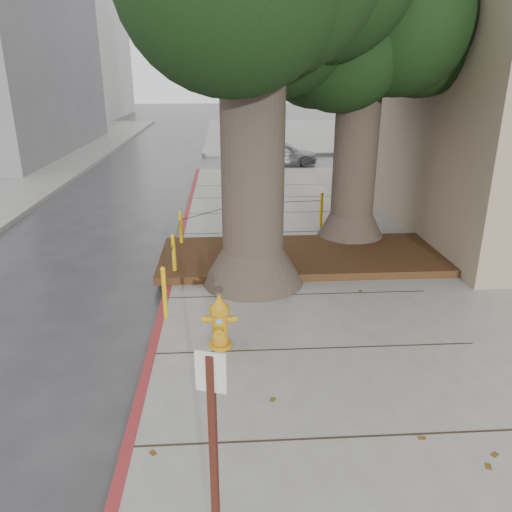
# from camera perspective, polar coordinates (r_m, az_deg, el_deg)

# --- Properties ---
(ground) EXTENTS (140.00, 140.00, 0.00)m
(ground) POSITION_cam_1_polar(r_m,az_deg,el_deg) (7.86, 3.05, -11.56)
(ground) COLOR #28282B
(ground) RESTS_ON ground
(sidewalk_far) EXTENTS (16.00, 20.00, 0.15)m
(sidewalk_far) POSITION_cam_1_polar(r_m,az_deg,el_deg) (37.49, 7.09, 13.78)
(sidewalk_far) COLOR slate
(sidewalk_far) RESTS_ON ground
(curb_red) EXTENTS (0.14, 26.00, 0.16)m
(curb_red) POSITION_cam_1_polar(r_m,az_deg,el_deg) (10.07, -10.00, -3.93)
(curb_red) COLOR maroon
(curb_red) RESTS_ON ground
(planter_bed) EXTENTS (6.40, 2.60, 0.16)m
(planter_bed) POSITION_cam_1_polar(r_m,az_deg,el_deg) (11.37, 5.35, -0.00)
(planter_bed) COLOR black
(planter_bed) RESTS_ON sidewalk_main
(building_far_white) EXTENTS (12.00, 18.00, 15.00)m
(building_far_white) POSITION_cam_1_polar(r_m,az_deg,el_deg) (54.22, -22.76, 22.28)
(building_far_white) COLOR silver
(building_far_white) RESTS_ON ground
(building_side_white) EXTENTS (10.00, 10.00, 9.00)m
(building_side_white) POSITION_cam_1_polar(r_m,az_deg,el_deg) (36.73, 25.09, 18.96)
(building_side_white) COLOR silver
(building_side_white) RESTS_ON ground
(tree_far) EXTENTS (4.50, 3.80, 7.17)m
(tree_far) POSITION_cam_1_polar(r_m,az_deg,el_deg) (12.49, 13.68, 23.71)
(tree_far) COLOR #4C3F33
(tree_far) RESTS_ON sidewalk_main
(bollard_ring) EXTENTS (3.79, 5.39, 0.95)m
(bollard_ring) POSITION_cam_1_polar(r_m,az_deg,el_deg) (11.55, -3.64, 2.64)
(bollard_ring) COLOR gold
(bollard_ring) RESTS_ON sidewalk_main
(fire_hydrant) EXTENTS (0.46, 0.41, 0.87)m
(fire_hydrant) POSITION_cam_1_polar(r_m,az_deg,el_deg) (7.67, -4.16, -7.56)
(fire_hydrant) COLOR orange
(fire_hydrant) RESTS_ON sidewalk_main
(signpost) EXTENTS (0.22, 0.08, 2.23)m
(signpost) POSITION_cam_1_polar(r_m,az_deg,el_deg) (3.99, -4.81, -22.89)
(signpost) COLOR #471911
(signpost) RESTS_ON sidewalk_main
(car_silver) EXTENTS (3.35, 1.50, 1.12)m
(car_silver) POSITION_cam_1_polar(r_m,az_deg,el_deg) (24.32, 3.09, 11.67)
(car_silver) COLOR #A3A3A8
(car_silver) RESTS_ON ground
(car_red) EXTENTS (4.28, 1.83, 1.37)m
(car_red) POSITION_cam_1_polar(r_m,az_deg,el_deg) (27.24, 24.69, 11.09)
(car_red) COLOR maroon
(car_red) RESTS_ON ground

